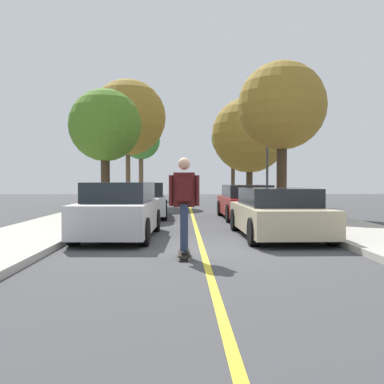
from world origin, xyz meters
The scene contains 16 objects.
ground centered at (0.00, 0.00, 0.00)m, with size 80.00×80.00×0.00m, color #424244.
center_line centered at (0.00, 4.00, 0.00)m, with size 0.12×39.20×0.01m, color gold.
parked_car_left_nearest centered at (-2.03, 2.06, 0.71)m, with size 1.91×4.26×1.43m.
parked_car_left_near centered at (-2.04, 8.60, 0.68)m, with size 2.10×4.52×1.40m.
parked_car_right_nearest centered at (2.03, 2.08, 0.63)m, with size 2.04×4.50×1.28m.
parked_car_right_near centered at (2.03, 7.63, 0.65)m, with size 1.95×4.51×1.31m.
street_tree_left_nearest centered at (-3.69, 9.37, 3.79)m, with size 3.05×3.05×5.21m.
street_tree_left_near centered at (-3.69, 17.09, 5.26)m, with size 4.53×4.53×7.39m.
street_tree_left_far centered at (-3.69, 25.34, 4.62)m, with size 2.99×2.99×6.02m.
street_tree_right_nearest centered at (3.69, 8.82, 4.54)m, with size 3.64×3.64×6.25m.
street_tree_right_near centered at (3.69, 17.54, 4.28)m, with size 4.63×4.63×6.46m.
street_tree_right_far centered at (3.69, 26.27, 4.94)m, with size 3.51×3.51×6.59m.
fire_hydrant centered at (-3.53, 3.97, 0.49)m, with size 0.20×0.20×0.70m.
streetlamp centered at (3.78, 12.40, 3.18)m, with size 0.36×0.24×5.28m.
skateboard centered at (-0.39, -0.96, 0.09)m, with size 0.23×0.84×0.10m.
skateboarder centered at (-0.39, -1.00, 1.13)m, with size 0.58×0.70×1.80m.
Camera 1 is at (-0.42, -9.22, 1.46)m, focal length 40.97 mm.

